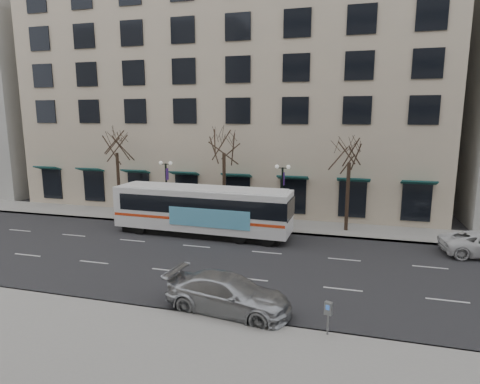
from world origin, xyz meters
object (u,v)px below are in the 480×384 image
(lamp_post_right, at_px, (282,193))
(pay_station, at_px, (328,311))
(tree_far_left, at_px, (116,142))
(tree_far_right, at_px, (350,150))
(silver_car, at_px, (228,294))
(tree_far_mid, at_px, (224,141))
(city_bus, at_px, (203,209))
(lamp_post_left, at_px, (167,187))

(lamp_post_right, bearing_deg, pay_station, -73.90)
(tree_far_left, relative_size, tree_far_right, 1.03)
(silver_car, relative_size, pay_station, 4.21)
(tree_far_right, height_order, lamp_post_right, tree_far_right)
(pay_station, bearing_deg, tree_far_mid, 139.57)
(city_bus, bearing_deg, silver_car, -62.39)
(lamp_post_left, relative_size, city_bus, 0.38)
(tree_far_left, height_order, tree_far_right, tree_far_left)
(tree_far_left, bearing_deg, tree_far_mid, 0.00)
(tree_far_mid, distance_m, tree_far_right, 10.01)
(tree_far_left, xyz_separation_m, silver_car, (14.92, -15.00, -5.83))
(tree_far_mid, xyz_separation_m, city_bus, (-0.51, -3.71, -4.89))
(city_bus, distance_m, pay_station, 15.94)
(lamp_post_left, relative_size, pay_station, 3.69)
(pay_station, bearing_deg, lamp_post_right, 125.18)
(lamp_post_left, distance_m, pay_station, 21.28)
(tree_far_left, height_order, lamp_post_right, tree_far_left)
(lamp_post_right, bearing_deg, tree_far_right, 6.85)
(tree_far_mid, height_order, lamp_post_left, tree_far_mid)
(tree_far_left, xyz_separation_m, lamp_post_left, (5.01, -0.60, -3.75))
(city_bus, bearing_deg, lamp_post_right, 31.33)
(lamp_post_left, relative_size, lamp_post_right, 1.00)
(tree_far_mid, relative_size, lamp_post_right, 1.64)
(lamp_post_left, bearing_deg, tree_far_right, 2.29)
(tree_far_mid, height_order, city_bus, tree_far_mid)
(tree_far_right, xyz_separation_m, city_bus, (-10.51, -3.71, -4.41))
(tree_far_mid, height_order, silver_car, tree_far_mid)
(lamp_post_left, xyz_separation_m, silver_car, (9.91, -14.40, -2.08))
(tree_far_right, height_order, silver_car, tree_far_right)
(tree_far_left, bearing_deg, city_bus, -21.39)
(lamp_post_right, relative_size, pay_station, 3.69)
(pay_station, bearing_deg, tree_far_right, 107.24)
(lamp_post_left, bearing_deg, silver_car, -55.46)
(tree_far_left, height_order, silver_car, tree_far_left)
(tree_far_mid, relative_size, pay_station, 6.05)
(lamp_post_right, xyz_separation_m, pay_station, (4.48, -15.50, -1.77))
(pay_station, bearing_deg, lamp_post_left, 152.11)
(lamp_post_left, bearing_deg, pay_station, -46.96)
(city_bus, bearing_deg, lamp_post_left, 147.08)
(silver_car, height_order, pay_station, silver_car)
(tree_far_right, bearing_deg, lamp_post_right, -173.15)
(tree_far_mid, bearing_deg, pay_station, -59.50)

